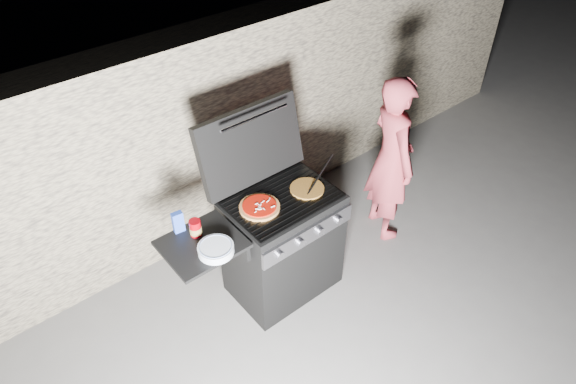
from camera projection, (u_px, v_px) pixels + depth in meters
ground at (283, 284)px, 4.20m from camera, size 50.00×50.00×0.00m
stone_wall at (203, 137)px, 4.26m from camera, size 8.00×0.35×1.80m
gas_grill at (257, 260)px, 3.79m from camera, size 1.34×0.79×0.91m
pizza_topped at (259, 207)px, 3.54m from camera, size 0.37×0.37×0.03m
pizza_plain at (307, 189)px, 3.70m from camera, size 0.30×0.30×0.01m
sauce_jar at (195, 228)px, 3.32m from camera, size 0.10×0.10×0.12m
blue_carton at (178, 222)px, 3.34m from camera, size 0.08×0.05×0.15m
plate_stack at (216, 249)px, 3.22m from camera, size 0.25×0.25×0.05m
person at (391, 159)px, 4.26m from camera, size 0.53×0.64×1.51m
tongs at (320, 175)px, 3.77m from camera, size 0.42×0.19×0.09m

